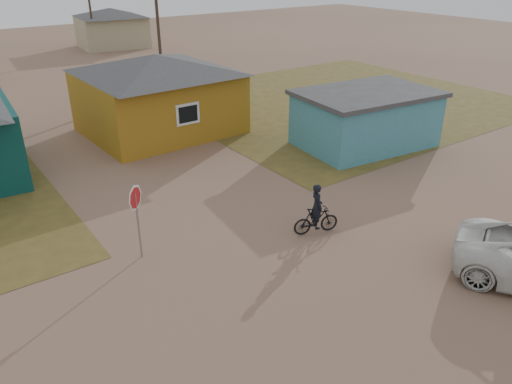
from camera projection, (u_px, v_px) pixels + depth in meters
ground at (298, 276)px, 14.27m from camera, size 120.00×120.00×0.00m
grass_ne at (337, 100)px, 31.13m from camera, size 20.00×18.00×0.00m
house_yellow at (158, 93)px, 24.97m from camera, size 7.72×6.76×3.90m
shed_turquoise at (365, 118)px, 23.44m from camera, size 6.71×4.93×2.60m
house_beige_east at (112, 27)px, 48.02m from camera, size 6.95×6.05×3.60m
utility_pole_near at (158, 25)px, 32.00m from camera, size 1.40×0.20×8.00m
utility_pole_far at (90, 5)px, 44.26m from camera, size 1.40×0.20×8.00m
stop_sign at (136, 205)px, 14.41m from camera, size 0.75×0.29×2.38m
cyclist at (316, 216)px, 16.18m from camera, size 1.61×0.90×1.75m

